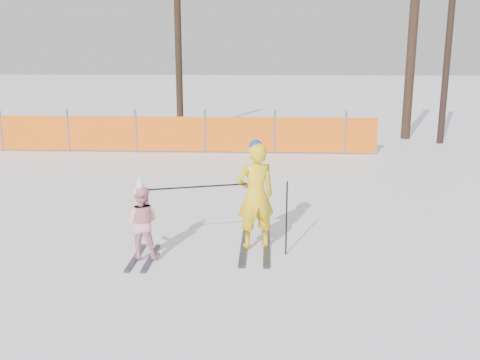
# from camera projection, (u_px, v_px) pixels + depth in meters

# --- Properties ---
(ground) EXTENTS (120.00, 120.00, 0.00)m
(ground) POSITION_uv_depth(u_px,v_px,m) (238.00, 255.00, 7.71)
(ground) COLOR white
(ground) RESTS_ON ground
(adult) EXTENTS (0.66, 1.51, 1.65)m
(adult) POSITION_uv_depth(u_px,v_px,m) (255.00, 196.00, 7.78)
(adult) COLOR black
(adult) RESTS_ON ground
(child) EXTENTS (0.50, 1.03, 1.21)m
(child) POSITION_uv_depth(u_px,v_px,m) (142.00, 222.00, 7.46)
(child) COLOR black
(child) RESTS_ON ground
(ski_poles) EXTENTS (1.92, 0.43, 1.09)m
(ski_poles) POSITION_uv_depth(u_px,v_px,m) (238.00, 201.00, 7.58)
(ski_poles) COLOR black
(ski_poles) RESTS_ON ground
(safety_fence) EXTENTS (16.93, 0.06, 1.25)m
(safety_fence) POSITION_uv_depth(u_px,v_px,m) (82.00, 133.00, 15.53)
(safety_fence) COLOR #595960
(safety_fence) RESTS_ON ground
(tree_trunks) EXTENTS (8.94, 2.29, 6.14)m
(tree_trunks) POSITION_uv_depth(u_px,v_px,m) (351.00, 51.00, 17.57)
(tree_trunks) COLOR #311E15
(tree_trunks) RESTS_ON ground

